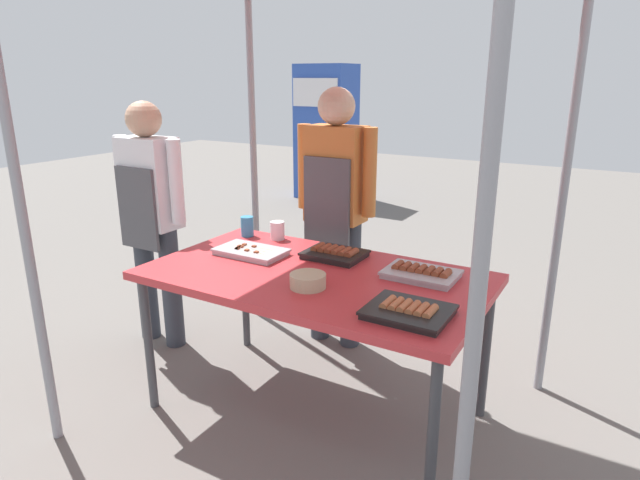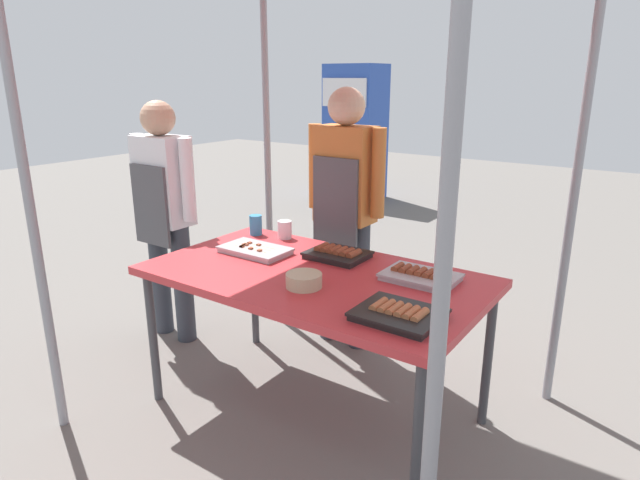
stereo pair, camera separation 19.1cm
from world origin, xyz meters
The scene contains 12 objects.
ground_plane centered at (0.00, 0.00, 0.00)m, with size 18.00×18.00×0.00m, color #66605B.
stall_table centered at (0.00, 0.00, 0.70)m, with size 1.60×0.90×0.75m.
tray_grilled_sausages centered at (-0.03, 0.25, 0.77)m, with size 0.30×0.24×0.06m.
tray_meat_skewers centered at (-0.43, 0.06, 0.77)m, with size 0.37×0.22×0.04m.
tray_pork_links centered at (0.56, -0.23, 0.77)m, with size 0.32×0.27×0.05m.
tray_spring_rolls centered at (0.46, 0.20, 0.77)m, with size 0.33×0.23×0.06m.
condiment_bowl centered at (0.07, -0.17, 0.78)m, with size 0.16×0.16×0.06m, color #BFB28C.
drink_cup_near_edge centered at (-0.47, 0.37, 0.80)m, with size 0.08×0.08×0.10m, color white.
drink_cup_by_wok centered at (-0.66, 0.33, 0.81)m, with size 0.07×0.07×0.12m, color #338CBF.
vendor_woman centered at (-0.29, 0.72, 0.94)m, with size 0.52×0.23×1.59m.
customer_nearby centered at (-1.25, 0.16, 0.89)m, with size 0.52×0.22×1.51m.
neighbor_stall_left centered at (-2.51, 4.49, 0.91)m, with size 0.74×0.59×1.80m.
Camera 1 is at (1.24, -2.06, 1.64)m, focal length 30.40 mm.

